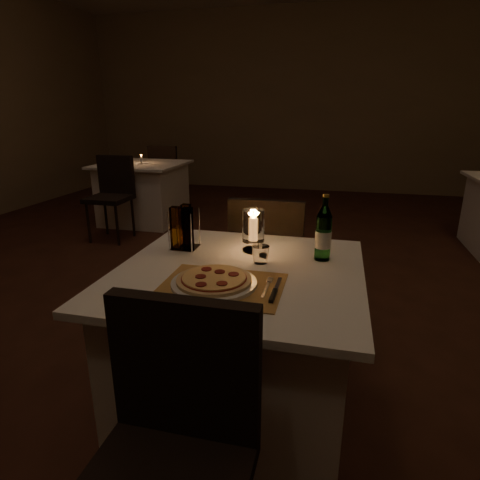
% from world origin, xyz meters
% --- Properties ---
extents(floor, '(8.00, 10.00, 0.02)m').
position_xyz_m(floor, '(0.00, 0.00, -0.01)').
color(floor, '#422015').
rests_on(floor, ground).
extents(wall_back, '(8.00, 0.02, 3.00)m').
position_xyz_m(wall_back, '(0.00, 5.01, 1.50)').
color(wall_back, '#836C4C').
rests_on(wall_back, ground).
extents(main_table, '(1.00, 1.00, 0.74)m').
position_xyz_m(main_table, '(0.10, -0.76, 0.37)').
color(main_table, white).
rests_on(main_table, ground).
extents(chair_near, '(0.42, 0.42, 0.90)m').
position_xyz_m(chair_near, '(0.10, -1.48, 0.55)').
color(chair_near, black).
rests_on(chair_near, ground).
extents(chair_far, '(0.42, 0.42, 0.90)m').
position_xyz_m(chair_far, '(0.10, -0.05, 0.55)').
color(chair_far, black).
rests_on(chair_far, ground).
extents(placemat, '(0.45, 0.34, 0.00)m').
position_xyz_m(placemat, '(0.08, -0.94, 0.74)').
color(placemat, '#B07E3D').
rests_on(placemat, main_table).
extents(plate, '(0.32, 0.32, 0.01)m').
position_xyz_m(plate, '(0.05, -0.94, 0.75)').
color(plate, white).
rests_on(plate, placemat).
extents(pizza, '(0.28, 0.28, 0.02)m').
position_xyz_m(pizza, '(0.05, -0.94, 0.77)').
color(pizza, '#D8B77F').
rests_on(pizza, plate).
extents(fork, '(0.02, 0.18, 0.00)m').
position_xyz_m(fork, '(0.24, -0.91, 0.75)').
color(fork, silver).
rests_on(fork, placemat).
extents(knife, '(0.02, 0.22, 0.01)m').
position_xyz_m(knife, '(0.28, -0.97, 0.75)').
color(knife, black).
rests_on(knife, placemat).
extents(tumbler, '(0.08, 0.08, 0.08)m').
position_xyz_m(tumbler, '(0.17, -0.67, 0.78)').
color(tumbler, white).
rests_on(tumbler, main_table).
extents(water_bottle, '(0.07, 0.07, 0.29)m').
position_xyz_m(water_bottle, '(0.42, -0.56, 0.86)').
color(water_bottle, '#509559').
rests_on(water_bottle, main_table).
extents(hurricane_candle, '(0.10, 0.10, 0.20)m').
position_xyz_m(hurricane_candle, '(0.11, -0.53, 0.85)').
color(hurricane_candle, white).
rests_on(hurricane_candle, main_table).
extents(cruet_caddy, '(0.12, 0.12, 0.21)m').
position_xyz_m(cruet_caddy, '(-0.21, -0.58, 0.84)').
color(cruet_caddy, white).
rests_on(cruet_caddy, main_table).
extents(neighbor_table_left, '(1.00, 1.00, 0.74)m').
position_xyz_m(neighbor_table_left, '(-1.91, 2.33, 0.37)').
color(neighbor_table_left, white).
rests_on(neighbor_table_left, ground).
extents(neighbor_chair_la, '(0.42, 0.42, 0.90)m').
position_xyz_m(neighbor_chair_la, '(-1.91, 1.61, 0.55)').
color(neighbor_chair_la, black).
rests_on(neighbor_chair_la, ground).
extents(neighbor_chair_lb, '(0.42, 0.42, 0.90)m').
position_xyz_m(neighbor_chair_lb, '(-1.91, 3.04, 0.55)').
color(neighbor_chair_lb, black).
rests_on(neighbor_chair_lb, ground).
extents(neighbor_candle_left, '(0.03, 0.03, 0.11)m').
position_xyz_m(neighbor_candle_left, '(-1.91, 2.33, 0.79)').
color(neighbor_candle_left, white).
rests_on(neighbor_candle_left, neighbor_table_left).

